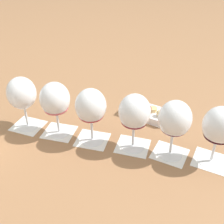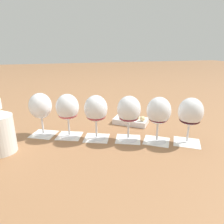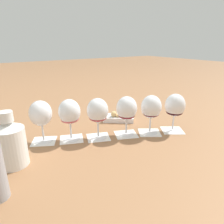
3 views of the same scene
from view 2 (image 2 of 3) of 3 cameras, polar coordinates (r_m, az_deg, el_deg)
name	(u,v)px [view 2 (image 2 of 3)]	position (r m, az deg, el deg)	size (l,w,h in m)	color
ground_plane	(112,138)	(0.84, 0.04, -7.49)	(8.00, 8.00, 0.00)	#936642
tasting_card_0	(44,134)	(0.93, -18.95, -5.99)	(0.13, 0.13, 0.00)	white
tasting_card_1	(70,136)	(0.88, -12.05, -6.64)	(0.13, 0.12, 0.00)	white
tasting_card_2	(97,138)	(0.85, -4.42, -7.39)	(0.13, 0.12, 0.00)	white
tasting_card_3	(128,139)	(0.84, 4.62, -7.70)	(0.13, 0.12, 0.00)	white
tasting_card_4	(156,141)	(0.84, 12.58, -8.06)	(0.13, 0.13, 0.00)	white
tasting_card_5	(187,142)	(0.86, 20.56, -8.10)	(0.13, 0.13, 0.00)	white
wine_glass_0	(41,108)	(0.89, -19.74, 1.14)	(0.09, 0.09, 0.18)	white
wine_glass_1	(68,109)	(0.84, -12.59, 0.88)	(0.09, 0.09, 0.18)	white
wine_glass_2	(96,111)	(0.80, -4.62, 0.42)	(0.09, 0.09, 0.18)	white
wine_glass_3	(129,111)	(0.79, 4.84, 0.19)	(0.09, 0.09, 0.18)	white
wine_glass_4	(159,113)	(0.79, 13.18, -0.22)	(0.09, 0.09, 0.18)	white
wine_glass_5	(190,114)	(0.82, 21.49, -0.46)	(0.09, 0.09, 0.18)	white
snack_dish	(131,120)	(0.99, 5.42, -2.33)	(0.18, 0.17, 0.06)	silver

